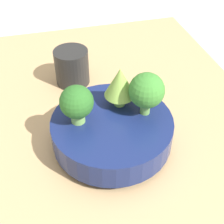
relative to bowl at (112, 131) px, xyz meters
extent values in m
plane|color=silver|center=(0.01, -0.04, -0.07)|extent=(6.00, 6.00, 0.00)
cube|color=tan|center=(0.01, -0.04, -0.05)|extent=(1.01, 0.63, 0.03)
cylinder|color=navy|center=(0.00, 0.00, -0.03)|extent=(0.10, 0.10, 0.01)
cylinder|color=navy|center=(0.00, 0.00, 0.00)|extent=(0.23, 0.23, 0.05)
cylinder|color=#7AB256|center=(0.01, 0.06, 0.04)|extent=(0.03, 0.03, 0.02)
sphere|color=#286023|center=(0.01, 0.06, 0.07)|extent=(0.06, 0.06, 0.06)
cylinder|color=#7AB256|center=(0.04, -0.03, 0.04)|extent=(0.02, 0.02, 0.02)
cone|color=#84AD47|center=(0.04, -0.03, 0.08)|extent=(0.06, 0.06, 0.06)
cylinder|color=#6BA34C|center=(0.01, -0.07, 0.04)|extent=(0.02, 0.02, 0.03)
sphere|color=#387A2D|center=(0.01, -0.07, 0.08)|extent=(0.07, 0.07, 0.07)
cylinder|color=black|center=(0.23, 0.04, 0.01)|extent=(0.08, 0.08, 0.09)
camera|label=1|loc=(-0.41, 0.11, 0.42)|focal=50.00mm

